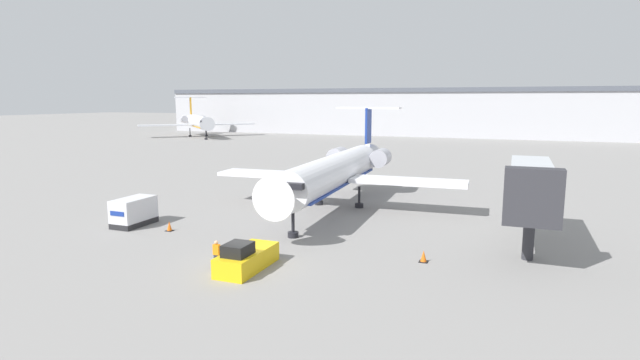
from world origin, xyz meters
name	(u,v)px	position (x,y,z in m)	size (l,w,h in m)	color
ground_plane	(244,269)	(0.00, 0.00, 0.00)	(600.00, 600.00, 0.00)	gray
terminal_building	(460,112)	(0.00, 120.00, 6.69)	(180.00, 16.80, 13.33)	#B2B2B7
airplane_main	(337,171)	(-0.59, 18.29, 3.53)	(23.79, 27.81, 9.23)	white
pushback_tug	(247,258)	(0.18, 0.04, 0.69)	(1.97, 4.76, 1.86)	yellow
luggage_cart	(134,212)	(-13.58, 6.03, 1.12)	(1.90, 3.64, 2.24)	#232326
worker_near_tug	(217,254)	(-1.64, -0.37, 0.88)	(0.40, 0.24, 1.69)	#232838
worker_by_wing	(273,195)	(-6.66, 17.13, 0.97)	(0.40, 0.26, 1.83)	#232838
traffic_cone_left	(169,226)	(-9.82, 5.63, 0.36)	(0.54, 0.54, 0.76)	black
traffic_cone_right	(424,256)	(9.82, 5.26, 0.35)	(0.54, 0.54, 0.74)	black
airplane_parked_far_left	(198,122)	(-67.09, 91.58, 4.08)	(25.30, 25.34, 10.90)	silver
jet_bridge	(531,185)	(15.88, 10.26, 4.44)	(3.20, 11.19, 6.19)	#2D2D33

